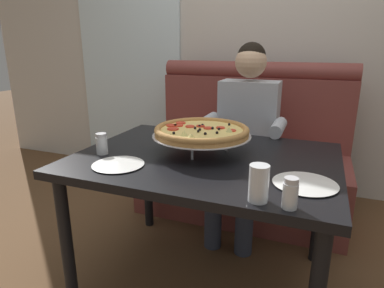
# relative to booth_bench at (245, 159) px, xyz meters

# --- Properties ---
(ground_plane) EXTENTS (16.00, 16.00, 0.00)m
(ground_plane) POSITION_rel_booth_bench_xyz_m (0.00, -0.94, -0.40)
(ground_plane) COLOR brown
(back_wall_with_window) EXTENTS (6.00, 0.12, 2.80)m
(back_wall_with_window) POSITION_rel_booth_bench_xyz_m (0.00, 0.57, 1.00)
(back_wall_with_window) COLOR beige
(back_wall_with_window) RESTS_ON ground_plane
(window_panel) EXTENTS (1.10, 0.02, 2.80)m
(window_panel) POSITION_rel_booth_bench_xyz_m (-1.31, 0.50, 1.00)
(window_panel) COLOR white
(window_panel) RESTS_ON ground_plane
(booth_bench) EXTENTS (1.52, 0.78, 1.13)m
(booth_bench) POSITION_rel_booth_bench_xyz_m (0.00, 0.00, 0.00)
(booth_bench) COLOR brown
(booth_bench) RESTS_ON ground_plane
(dining_table) EXTENTS (1.27, 0.95, 0.72)m
(dining_table) POSITION_rel_booth_bench_xyz_m (0.00, -0.94, 0.24)
(dining_table) COLOR black
(dining_table) RESTS_ON ground_plane
(diner_main) EXTENTS (0.54, 0.64, 1.27)m
(diner_main) POSITION_rel_booth_bench_xyz_m (0.05, -0.27, 0.31)
(diner_main) COLOR #2D3342
(diner_main) RESTS_ON ground_plane
(pizza) EXTENTS (0.50, 0.50, 0.14)m
(pizza) POSITION_rel_booth_bench_xyz_m (-0.04, -0.89, 0.43)
(pizza) COLOR silver
(pizza) RESTS_ON dining_table
(shaker_parmesan) EXTENTS (0.05, 0.05, 0.11)m
(shaker_parmesan) POSITION_rel_booth_bench_xyz_m (0.44, -1.36, 0.37)
(shaker_parmesan) COLOR white
(shaker_parmesan) RESTS_ON dining_table
(shaker_pepper_flakes) EXTENTS (0.06, 0.06, 0.11)m
(shaker_pepper_flakes) POSITION_rel_booth_bench_xyz_m (-0.50, -1.11, 0.37)
(shaker_pepper_flakes) COLOR white
(shaker_pepper_flakes) RESTS_ON dining_table
(plate_near_left) EXTENTS (0.25, 0.25, 0.02)m
(plate_near_left) POSITION_rel_booth_bench_xyz_m (0.48, -1.14, 0.34)
(plate_near_left) COLOR white
(plate_near_left) RESTS_ON dining_table
(plate_near_right) EXTENTS (0.24, 0.24, 0.02)m
(plate_near_right) POSITION_rel_booth_bench_xyz_m (-0.33, -1.22, 0.34)
(plate_near_right) COLOR white
(plate_near_right) RESTS_ON dining_table
(drinking_glass) EXTENTS (0.07, 0.07, 0.13)m
(drinking_glass) POSITION_rel_booth_bench_xyz_m (0.34, -1.35, 0.38)
(drinking_glass) COLOR silver
(drinking_glass) RESTS_ON dining_table
(patio_chair) EXTENTS (0.43, 0.43, 0.86)m
(patio_chair) POSITION_rel_booth_bench_xyz_m (-1.41, 1.27, 0.13)
(patio_chair) COLOR black
(patio_chair) RESTS_ON ground_plane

